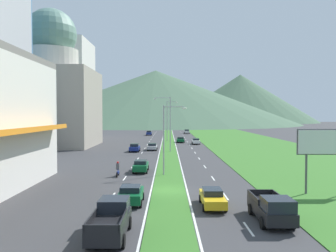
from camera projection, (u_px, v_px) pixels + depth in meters
ground_plane at (170, 191)px, 33.54m from camera, size 600.00×600.00×0.00m
grass_median at (170, 141)px, 93.50m from camera, size 3.20×240.00×0.06m
grass_verge_right at (246, 142)px, 93.42m from camera, size 24.00×240.00×0.06m
lane_dash_left_1 at (92, 229)px, 22.40m from camera, size 0.16×2.80×0.01m
lane_dash_left_2 at (114, 196)px, 31.24m from camera, size 0.16×2.80×0.01m
lane_dash_left_3 at (126, 178)px, 40.07m from camera, size 0.16×2.80×0.01m
lane_dash_left_4 at (134, 167)px, 48.90m from camera, size 0.16×2.80×0.01m
lane_dash_left_5 at (139, 159)px, 57.74m from camera, size 0.16×2.80×0.01m
lane_dash_left_6 at (143, 153)px, 66.57m from camera, size 0.16×2.80×0.01m
lane_dash_left_7 at (146, 148)px, 75.40m from camera, size 0.16×2.80×0.01m
lane_dash_left_8 at (149, 145)px, 84.24m from camera, size 0.16×2.80×0.01m
lane_dash_left_9 at (151, 142)px, 93.07m from camera, size 0.16×2.80×0.01m
lane_dash_left_10 at (152, 139)px, 101.90m from camera, size 0.16×2.80×0.01m
lane_dash_left_11 at (154, 137)px, 110.74m from camera, size 0.16×2.80×0.01m
lane_dash_left_12 at (155, 136)px, 119.57m from camera, size 0.16×2.80×0.01m
lane_dash_left_13 at (156, 134)px, 128.40m from camera, size 0.16×2.80×0.01m
lane_dash_left_14 at (157, 133)px, 137.24m from camera, size 0.16×2.80×0.01m
lane_dash_left_15 at (157, 132)px, 146.07m from camera, size 0.16×2.80×0.01m
lane_dash_right_1 at (250, 229)px, 22.36m from camera, size 0.16×2.80×0.01m
lane_dash_right_2 at (227, 196)px, 31.20m from camera, size 0.16×2.80×0.01m
lane_dash_right_3 at (214, 178)px, 40.03m from camera, size 0.16×2.80×0.01m
lane_dash_right_4 at (206, 167)px, 48.86m from camera, size 0.16×2.80×0.01m
lane_dash_right_5 at (201, 159)px, 57.70m from camera, size 0.16×2.80×0.01m
lane_dash_right_6 at (196, 153)px, 66.53m from camera, size 0.16×2.80×0.01m
lane_dash_right_7 at (193, 148)px, 75.36m from camera, size 0.16×2.80×0.01m
lane_dash_right_8 at (191, 145)px, 84.20m from camera, size 0.16×2.80×0.01m
lane_dash_right_9 at (189, 142)px, 93.03m from camera, size 0.16×2.80×0.01m
lane_dash_right_10 at (187, 139)px, 101.86m from camera, size 0.16×2.80×0.01m
lane_dash_right_11 at (186, 137)px, 110.70m from camera, size 0.16×2.80×0.01m
lane_dash_right_12 at (184, 136)px, 119.53m from camera, size 0.16×2.80×0.01m
lane_dash_right_13 at (183, 134)px, 128.36m from camera, size 0.16×2.80×0.01m
lane_dash_right_14 at (182, 133)px, 137.20m from camera, size 0.16×2.80×0.01m
lane_dash_right_15 at (182, 132)px, 146.03m from camera, size 0.16×2.80×0.01m
edge_line_median_left at (163, 142)px, 93.51m from camera, size 0.16×240.00×0.01m
edge_line_median_right at (176, 142)px, 93.50m from camera, size 0.16×240.00×0.01m
domed_building at (53, 92)px, 80.16m from camera, size 19.74×19.74×31.57m
midrise_colored at (62, 90)px, 105.75m from camera, size 17.77×17.77×29.52m
hill_far_left at (110, 110)px, 279.91m from camera, size 172.34×172.34×20.88m
hill_far_center at (157, 97)px, 263.67m from camera, size 211.24×211.24×40.52m
hill_far_right at (242, 98)px, 314.52m from camera, size 135.41×135.41×43.18m
street_lamp_near at (168, 135)px, 41.92m from camera, size 2.87×0.28×8.45m
street_lamp_mid at (170, 121)px, 68.09m from camera, size 3.36×0.28×10.78m
street_lamp_far at (169, 119)px, 94.30m from camera, size 2.96×0.28×10.94m
billboard_roadside at (329, 145)px, 31.80m from camera, size 5.51×0.28×6.05m
car_0 at (214, 198)px, 27.69m from camera, size 1.86×4.56×1.43m
car_1 at (150, 133)px, 121.07m from camera, size 1.90×4.08×1.63m
car_2 at (188, 132)px, 131.62m from camera, size 2.02×4.35×1.60m
car_3 at (132, 194)px, 28.69m from camera, size 2.01×4.02×1.51m
car_4 at (154, 147)px, 71.30m from camera, size 2.01×4.09×1.42m
car_5 at (197, 141)px, 85.42m from camera, size 1.91×4.06×1.44m
car_6 at (182, 140)px, 90.54m from camera, size 1.99×4.20×1.42m
car_7 at (142, 166)px, 44.47m from camera, size 1.90×4.44×1.51m
car_8 at (136, 148)px, 68.45m from camera, size 2.00×4.08×1.58m
pickup_truck_0 at (273, 209)px, 23.57m from camera, size 2.18×5.40×2.00m
pickup_truck_1 at (112, 220)px, 21.08m from camera, size 2.18×5.40×2.00m
motorcycle_rider at (119, 170)px, 41.21m from camera, size 0.36×2.00×1.80m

